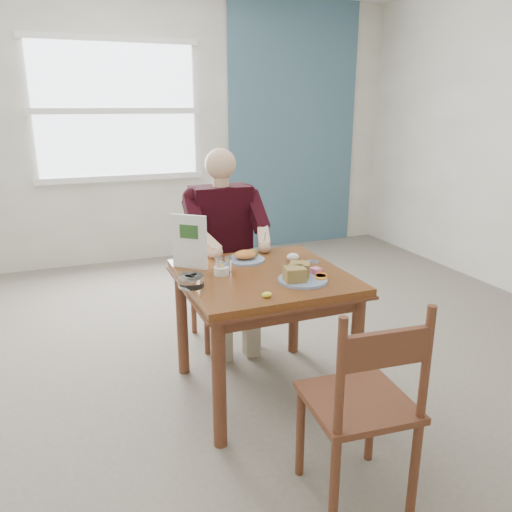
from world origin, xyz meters
name	(u,v)px	position (x,y,z in m)	size (l,w,h in m)	color
floor	(263,390)	(0.00, 0.00, 0.00)	(6.00, 6.00, 0.00)	#6A6255
wall_back	(157,130)	(0.00, 3.00, 1.40)	(5.50, 5.50, 0.00)	silver
accent_panel	(294,128)	(1.60, 2.98, 1.40)	(1.60, 0.02, 2.80)	#416479
lemon_wedge	(267,295)	(-0.12, -0.35, 0.76)	(0.05, 0.04, 0.03)	#FEF335
napkin	(293,257)	(0.26, 0.15, 0.77)	(0.08, 0.06, 0.05)	white
metal_dish	(313,262)	(0.35, 0.07, 0.75)	(0.08, 0.08, 0.01)	silver
window	(117,111)	(-0.40, 2.97, 1.60)	(1.72, 0.04, 1.42)	white
table	(263,292)	(0.00, 0.00, 0.64)	(0.92, 0.92, 0.75)	brown
chair_far	(221,276)	(0.00, 0.80, 0.48)	(0.42, 0.42, 0.95)	brown
chair_near	(363,405)	(0.05, -0.96, 0.48)	(0.45, 0.45, 0.95)	brown
diner	(224,234)	(0.00, 0.71, 0.81)	(0.53, 0.56, 1.39)	gray
near_plate	(301,275)	(0.14, -0.19, 0.78)	(0.33, 0.33, 0.09)	white
far_plate	(246,257)	(-0.01, 0.26, 0.77)	(0.31, 0.31, 0.06)	white
caddy	(221,271)	(-0.23, 0.06, 0.77)	(0.09, 0.09, 0.07)	white
shakers	(224,265)	(-0.20, 0.10, 0.80)	(0.10, 0.06, 0.09)	white
creamer	(191,281)	(-0.43, -0.06, 0.78)	(0.14, 0.14, 0.06)	white
menu	(189,241)	(-0.36, 0.24, 0.91)	(0.18, 0.15, 0.31)	white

